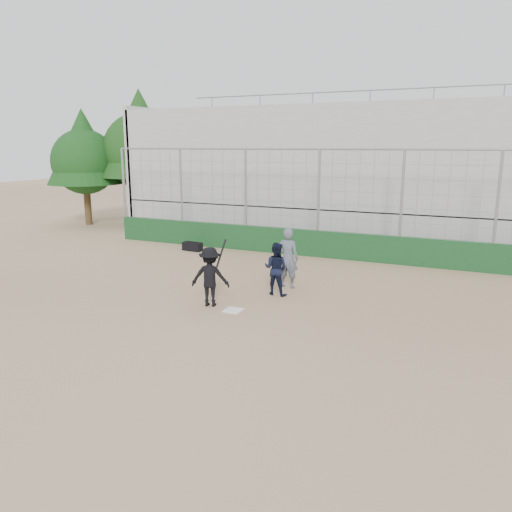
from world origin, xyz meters
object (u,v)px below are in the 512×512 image
at_px(batter_at_plate, 210,277).
at_px(catcher_crouched, 276,277).
at_px(umpire, 288,261).
at_px(equipment_bag, 192,246).

height_order(batter_at_plate, catcher_crouched, batter_at_plate).
bearing_deg(umpire, catcher_crouched, 90.36).
bearing_deg(batter_at_plate, catcher_crouched, 53.23).
xyz_separation_m(batter_at_plate, equipment_bag, (-4.14, 5.81, -0.61)).
xyz_separation_m(catcher_crouched, umpire, (0.03, 0.85, 0.29)).
height_order(batter_at_plate, umpire, batter_at_plate).
bearing_deg(batter_at_plate, equipment_bag, 125.42).
bearing_deg(equipment_bag, batter_at_plate, -54.58).
relative_size(batter_at_plate, umpire, 1.08).
relative_size(catcher_crouched, equipment_bag, 1.25).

